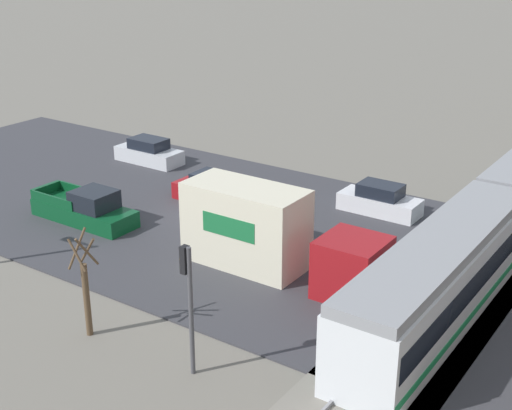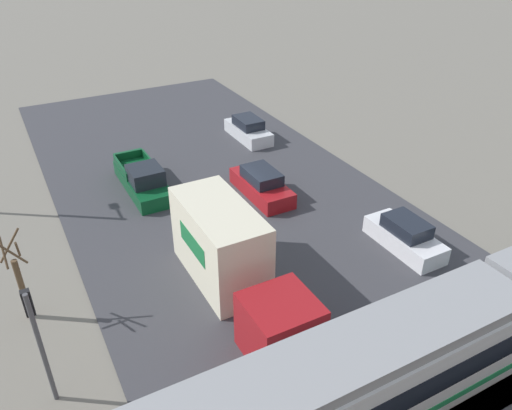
{
  "view_description": "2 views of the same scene",
  "coord_description": "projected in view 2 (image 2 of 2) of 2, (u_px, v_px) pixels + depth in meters",
  "views": [
    {
      "loc": [
        26.69,
        22.17,
        14.07
      ],
      "look_at": [
        1.76,
        5.0,
        2.25
      ],
      "focal_mm": 50.0,
      "sensor_mm": 36.0,
      "label": 1
    },
    {
      "loc": [
        10.42,
        22.17,
        14.55
      ],
      "look_at": [
        1.39,
        5.36,
        3.22
      ],
      "focal_mm": 35.0,
      "sensor_mm": 36.0,
      "label": 2
    }
  ],
  "objects": [
    {
      "name": "ground_plane",
      "position": [
        233.0,
        205.0,
        28.47
      ],
      "size": [
        320.0,
        320.0,
        0.0
      ],
      "primitive_type": "plane",
      "color": "slate"
    },
    {
      "name": "road_surface",
      "position": [
        233.0,
        205.0,
        28.45
      ],
      "size": [
        18.0,
        46.14,
        0.08
      ],
      "color": "#38383D",
      "rests_on": "ground"
    },
    {
      "name": "rail_bed",
      "position": [
        410.0,
        386.0,
        17.61
      ],
      "size": [
        66.68,
        4.4,
        0.22
      ],
      "color": "gray",
      "rests_on": "ground"
    },
    {
      "name": "light_rail_tram",
      "position": [
        499.0,
        314.0,
        18.38
      ],
      "size": [
        28.05,
        2.73,
        4.51
      ],
      "color": "white",
      "rests_on": "ground"
    },
    {
      "name": "box_truck",
      "position": [
        232.0,
        261.0,
        21.1
      ],
      "size": [
        2.56,
        9.22,
        3.63
      ],
      "color": "maroon",
      "rests_on": "ground"
    },
    {
      "name": "pickup_truck",
      "position": [
        143.0,
        180.0,
        29.5
      ],
      "size": [
        1.98,
        5.87,
        1.79
      ],
      "color": "#0C4723",
      "rests_on": "ground"
    },
    {
      "name": "sedan_car_0",
      "position": [
        248.0,
        130.0,
        36.29
      ],
      "size": [
        1.79,
        4.45,
        1.57
      ],
      "color": "silver",
      "rests_on": "ground"
    },
    {
      "name": "sedan_car_1",
      "position": [
        262.0,
        185.0,
        29.05
      ],
      "size": [
        1.87,
        4.77,
        1.6
      ],
      "color": "maroon",
      "rests_on": "ground"
    },
    {
      "name": "sedan_car_2",
      "position": [
        405.0,
        236.0,
        24.48
      ],
      "size": [
        1.71,
        4.25,
        1.58
      ],
      "color": "silver",
      "rests_on": "ground"
    },
    {
      "name": "traffic_light_pole",
      "position": [
        37.0,
        332.0,
        15.74
      ],
      "size": [
        0.28,
        0.47,
        4.67
      ],
      "color": "#47474C",
      "rests_on": "ground"
    },
    {
      "name": "street_tree",
      "position": [
        20.0,
        281.0,
        19.75
      ],
      "size": [
        0.98,
        0.82,
        4.11
      ],
      "color": "brown",
      "rests_on": "ground"
    }
  ]
}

